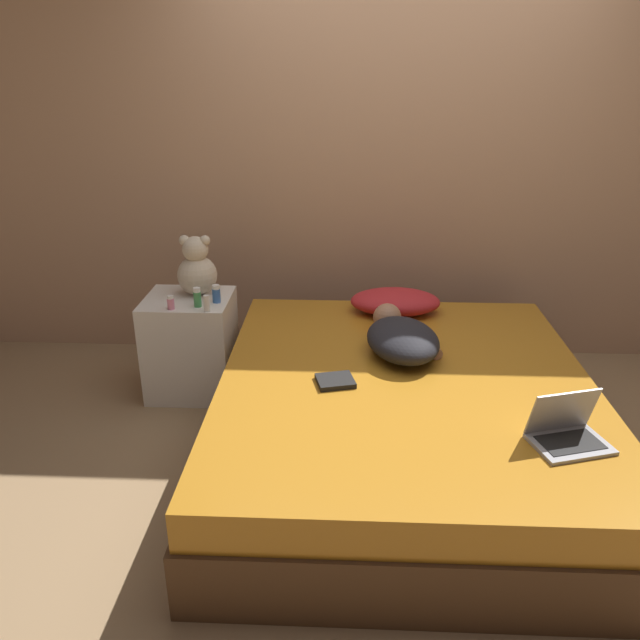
{
  "coord_description": "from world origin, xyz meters",
  "views": [
    {
      "loc": [
        -0.29,
        -2.64,
        1.85
      ],
      "look_at": [
        -0.42,
        0.26,
        0.64
      ],
      "focal_mm": 35.0,
      "sensor_mm": 36.0,
      "label": 1
    }
  ],
  "objects_px": {
    "laptop": "(567,432)",
    "bottle_pink": "(171,302)",
    "bottle_white": "(207,304)",
    "teddy_bear": "(197,269)",
    "bottle_blue": "(216,294)",
    "book": "(335,381)",
    "pillow": "(395,302)",
    "bottle_green": "(197,297)",
    "person_lying": "(401,337)"
  },
  "relations": [
    {
      "from": "teddy_bear",
      "to": "bottle_white",
      "type": "distance_m",
      "value": 0.31
    },
    {
      "from": "laptop",
      "to": "bottle_blue",
      "type": "xyz_separation_m",
      "value": [
        -1.6,
        1.12,
        0.13
      ]
    },
    {
      "from": "laptop",
      "to": "bottle_green",
      "type": "relative_size",
      "value": 3.05
    },
    {
      "from": "pillow",
      "to": "teddy_bear",
      "type": "relative_size",
      "value": 1.51
    },
    {
      "from": "laptop",
      "to": "bottle_green",
      "type": "xyz_separation_m",
      "value": [
        -1.69,
        1.05,
        0.14
      ]
    },
    {
      "from": "laptop",
      "to": "bottle_pink",
      "type": "bearing_deg",
      "value": 134.75
    },
    {
      "from": "pillow",
      "to": "book",
      "type": "distance_m",
      "value": 0.95
    },
    {
      "from": "bottle_white",
      "to": "book",
      "type": "height_order",
      "value": "bottle_white"
    },
    {
      "from": "person_lying",
      "to": "teddy_bear",
      "type": "bearing_deg",
      "value": 147.77
    },
    {
      "from": "laptop",
      "to": "teddy_bear",
      "type": "xyz_separation_m",
      "value": [
        -1.74,
        1.25,
        0.24
      ]
    },
    {
      "from": "pillow",
      "to": "bottle_pink",
      "type": "distance_m",
      "value": 1.29
    },
    {
      "from": "bottle_green",
      "to": "bottle_white",
      "type": "bearing_deg",
      "value": -45.85
    },
    {
      "from": "pillow",
      "to": "bottle_green",
      "type": "bearing_deg",
      "value": -165.34
    },
    {
      "from": "bottle_white",
      "to": "bottle_blue",
      "type": "distance_m",
      "value": 0.14
    },
    {
      "from": "person_lying",
      "to": "bottle_pink",
      "type": "bearing_deg",
      "value": 159.87
    },
    {
      "from": "pillow",
      "to": "person_lying",
      "type": "relative_size",
      "value": 0.8
    },
    {
      "from": "teddy_bear",
      "to": "bottle_green",
      "type": "distance_m",
      "value": 0.23
    },
    {
      "from": "person_lying",
      "to": "bottle_blue",
      "type": "relative_size",
      "value": 6.49
    },
    {
      "from": "laptop",
      "to": "bottle_pink",
      "type": "height_order",
      "value": "same"
    },
    {
      "from": "person_lying",
      "to": "laptop",
      "type": "height_order",
      "value": "laptop"
    },
    {
      "from": "person_lying",
      "to": "bottle_blue",
      "type": "distance_m",
      "value": 1.07
    },
    {
      "from": "teddy_bear",
      "to": "bottle_pink",
      "type": "relative_size",
      "value": 4.44
    },
    {
      "from": "bottle_blue",
      "to": "bottle_pink",
      "type": "xyz_separation_m",
      "value": [
        -0.23,
        -0.11,
        -0.01
      ]
    },
    {
      "from": "person_lying",
      "to": "bottle_white",
      "type": "height_order",
      "value": "bottle_white"
    },
    {
      "from": "bottle_white",
      "to": "bottle_green",
      "type": "xyz_separation_m",
      "value": [
        -0.07,
        0.07,
        0.01
      ]
    },
    {
      "from": "person_lying",
      "to": "laptop",
      "type": "bearing_deg",
      "value": -64.22
    },
    {
      "from": "pillow",
      "to": "bottle_pink",
      "type": "bearing_deg",
      "value": -164.97
    },
    {
      "from": "bottle_green",
      "to": "bottle_blue",
      "type": "xyz_separation_m",
      "value": [
        0.09,
        0.07,
        -0.0
      ]
    },
    {
      "from": "bottle_white",
      "to": "bottle_pink",
      "type": "height_order",
      "value": "bottle_white"
    },
    {
      "from": "bottle_blue",
      "to": "book",
      "type": "distance_m",
      "value": 0.98
    },
    {
      "from": "person_lying",
      "to": "bottle_blue",
      "type": "xyz_separation_m",
      "value": [
        -1.01,
        0.32,
        0.1
      ]
    },
    {
      "from": "person_lying",
      "to": "laptop",
      "type": "distance_m",
      "value": 0.99
    },
    {
      "from": "bottle_pink",
      "to": "bottle_white",
      "type": "bearing_deg",
      "value": -6.51
    },
    {
      "from": "laptop",
      "to": "bottle_pink",
      "type": "xyz_separation_m",
      "value": [
        -1.83,
        1.0,
        0.12
      ]
    },
    {
      "from": "bottle_green",
      "to": "bottle_pink",
      "type": "xyz_separation_m",
      "value": [
        -0.14,
        -0.04,
        -0.02
      ]
    },
    {
      "from": "laptop",
      "to": "book",
      "type": "height_order",
      "value": "laptop"
    },
    {
      "from": "bottle_white",
      "to": "bottle_green",
      "type": "height_order",
      "value": "bottle_green"
    },
    {
      "from": "pillow",
      "to": "laptop",
      "type": "bearing_deg",
      "value": -66.25
    },
    {
      "from": "bottle_white",
      "to": "pillow",
      "type": "bearing_deg",
      "value": 18.95
    },
    {
      "from": "teddy_bear",
      "to": "bottle_white",
      "type": "relative_size",
      "value": 3.84
    },
    {
      "from": "laptop",
      "to": "bottle_green",
      "type": "height_order",
      "value": "bottle_green"
    },
    {
      "from": "bottle_green",
      "to": "bottle_blue",
      "type": "height_order",
      "value": "bottle_green"
    },
    {
      "from": "pillow",
      "to": "person_lying",
      "type": "xyz_separation_m",
      "value": [
        -0.0,
        -0.54,
        0.01
      ]
    },
    {
      "from": "person_lying",
      "to": "teddy_bear",
      "type": "xyz_separation_m",
      "value": [
        -1.14,
        0.45,
        0.2
      ]
    },
    {
      "from": "bottle_white",
      "to": "book",
      "type": "xyz_separation_m",
      "value": [
        0.71,
        -0.54,
        -0.17
      ]
    },
    {
      "from": "bottle_green",
      "to": "bottle_pink",
      "type": "bearing_deg",
      "value": -162.03
    },
    {
      "from": "bottle_white",
      "to": "teddy_bear",
      "type": "bearing_deg",
      "value": 111.84
    },
    {
      "from": "teddy_bear",
      "to": "bottle_green",
      "type": "bearing_deg",
      "value": -78.27
    },
    {
      "from": "pillow",
      "to": "bottle_white",
      "type": "xyz_separation_m",
      "value": [
        -1.04,
        -0.36,
        0.11
      ]
    },
    {
      "from": "teddy_bear",
      "to": "book",
      "type": "xyz_separation_m",
      "value": [
        0.82,
        -0.8,
        -0.27
      ]
    }
  ]
}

